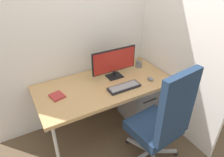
# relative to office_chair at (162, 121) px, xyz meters

# --- Properties ---
(ground_plane) EXTENTS (8.00, 8.00, 0.00)m
(ground_plane) POSITION_rel_office_chair_xyz_m (-0.26, 0.77, -0.62)
(ground_plane) COLOR brown
(wall_back) EXTENTS (2.65, 0.04, 2.80)m
(wall_back) POSITION_rel_office_chair_xyz_m (-0.26, 1.20, 0.78)
(wall_back) COLOR white
(wall_back) RESTS_ON ground_plane
(wall_side_right) EXTENTS (0.04, 1.80, 2.80)m
(wall_side_right) POSITION_rel_office_chair_xyz_m (0.60, 0.62, 0.78)
(wall_side_right) COLOR white
(wall_side_right) RESTS_ON ground_plane
(desk) EXTENTS (1.65, 0.80, 0.72)m
(desk) POSITION_rel_office_chair_xyz_m (-0.26, 0.77, 0.06)
(desk) COLOR tan
(desk) RESTS_ON ground_plane
(office_chair) EXTENTS (0.64, 0.65, 1.24)m
(office_chair) POSITION_rel_office_chair_xyz_m (0.00, 0.00, 0.00)
(office_chair) COLOR black
(office_chair) RESTS_ON ground_plane
(filing_cabinet) EXTENTS (0.42, 0.48, 0.61)m
(filing_cabinet) POSITION_rel_office_chair_xyz_m (0.27, 0.76, -0.31)
(filing_cabinet) COLOR gray
(filing_cabinet) RESTS_ON ground_plane
(monitor) EXTENTS (0.59, 0.16, 0.37)m
(monitor) POSITION_rel_office_chair_xyz_m (-0.07, 0.86, 0.31)
(monitor) COLOR black
(monitor) RESTS_ON desk
(keyboard) EXTENTS (0.39, 0.14, 0.03)m
(keyboard) POSITION_rel_office_chair_xyz_m (-0.11, 0.57, 0.12)
(keyboard) COLOR black
(keyboard) RESTS_ON desk
(mouse) EXTENTS (0.06, 0.09, 0.04)m
(mouse) POSITION_rel_office_chair_xyz_m (0.28, 0.56, 0.12)
(mouse) COLOR slate
(mouse) RESTS_ON desk
(pen_holder) EXTENTS (0.09, 0.09, 0.17)m
(pen_holder) POSITION_rel_office_chair_xyz_m (0.35, 0.92, 0.15)
(pen_holder) COLOR slate
(pen_holder) RESTS_ON desk
(notebook) EXTENTS (0.17, 0.18, 0.02)m
(notebook) POSITION_rel_office_chair_xyz_m (-0.84, 0.79, 0.11)
(notebook) COLOR #B23333
(notebook) RESTS_ON desk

